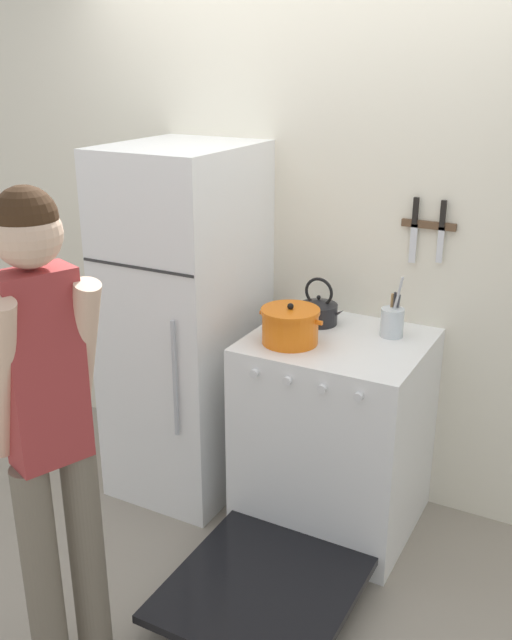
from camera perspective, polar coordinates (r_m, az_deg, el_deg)
ground_plane at (r=3.94m, az=3.87°, el=-11.61°), size 14.00×14.00×0.00m
wall_back at (r=3.47m, az=4.58°, el=6.81°), size 10.00×0.06×2.55m
refrigerator at (r=3.49m, az=-5.62°, el=-0.30°), size 0.59×0.74×1.71m
stove_range at (r=3.30m, az=6.06°, el=-9.24°), size 0.76×1.43×0.92m
dutch_oven_pot at (r=3.05m, az=2.75°, el=-0.46°), size 0.30×0.25×0.18m
tea_kettle at (r=3.29m, az=5.04°, el=0.78°), size 0.22×0.18×0.22m
utensil_jar at (r=3.18m, az=10.85°, el=-0.11°), size 0.10×0.10×0.28m
person at (r=2.38m, az=-16.26°, el=-7.73°), size 0.37×0.42×1.74m
wall_knife_strip at (r=3.22m, az=13.62°, el=7.51°), size 0.24×0.03×0.29m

